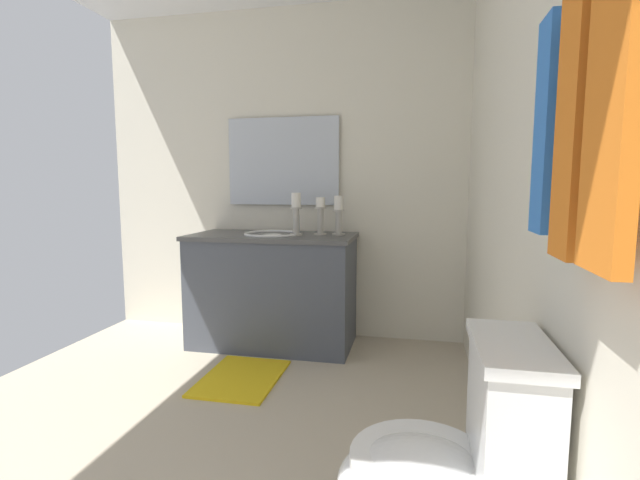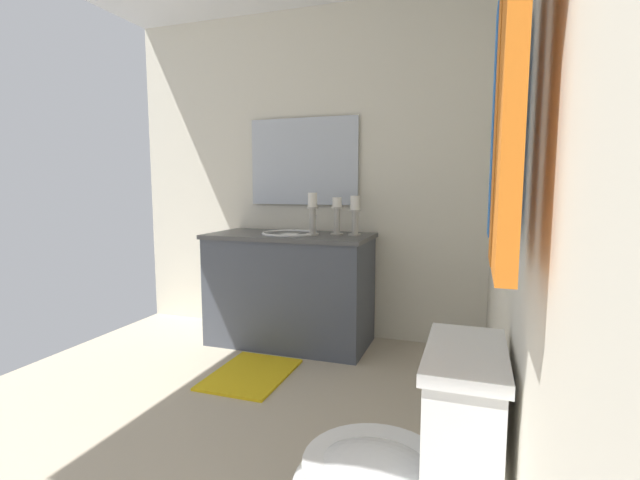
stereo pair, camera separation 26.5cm
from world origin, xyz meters
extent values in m
cube|color=beige|center=(0.00, 0.00, -0.01)|extent=(3.05, 2.80, 0.02)
cube|color=silver|center=(0.00, 1.40, 1.23)|extent=(3.05, 0.04, 2.45)
cube|color=silver|center=(-1.52, 0.00, 1.23)|extent=(0.04, 2.80, 2.45)
cube|color=#474C56|center=(-1.20, 0.03, 0.39)|extent=(0.55, 1.13, 0.77)
cube|color=#4C4C4C|center=(-1.20, 0.03, 0.79)|extent=(0.58, 1.16, 0.03)
sphere|color=black|center=(-1.30, -0.55, 0.42)|extent=(0.02, 0.02, 0.02)
sphere|color=black|center=(-1.10, -0.55, 0.42)|extent=(0.02, 0.02, 0.02)
ellipsoid|color=white|center=(-1.20, 0.03, 0.75)|extent=(0.38, 0.30, 0.11)
torus|color=white|center=(-1.20, 0.03, 0.80)|extent=(0.40, 0.40, 0.02)
cylinder|color=silver|center=(-1.20, 0.22, 0.87)|extent=(0.02, 0.02, 0.14)
cube|color=silver|center=(-1.48, 0.03, 1.33)|extent=(0.02, 0.86, 0.65)
cylinder|color=#B7B2A5|center=(-1.25, 0.49, 0.81)|extent=(0.09, 0.09, 0.01)
cylinder|color=#B7B2A5|center=(-1.25, 0.49, 0.88)|extent=(0.04, 0.04, 0.17)
cylinder|color=#B7B2A5|center=(-1.25, 0.49, 0.97)|extent=(0.08, 0.08, 0.01)
cylinder|color=white|center=(-1.25, 0.49, 1.03)|extent=(0.06, 0.06, 0.10)
cylinder|color=#B7B2A5|center=(-1.24, 0.37, 0.81)|extent=(0.09, 0.09, 0.01)
cylinder|color=#B7B2A5|center=(-1.24, 0.37, 0.89)|extent=(0.04, 0.04, 0.18)
cylinder|color=#B7B2A5|center=(-1.24, 0.37, 0.99)|extent=(0.08, 0.08, 0.01)
cylinder|color=white|center=(-1.24, 0.37, 1.03)|extent=(0.06, 0.06, 0.07)
cylinder|color=#B7B2A5|center=(-1.18, 0.21, 0.81)|extent=(0.09, 0.09, 0.01)
cylinder|color=#B7B2A5|center=(-1.18, 0.21, 0.89)|extent=(0.04, 0.04, 0.18)
cylinder|color=#B7B2A5|center=(-1.18, 0.21, 0.99)|extent=(0.08, 0.08, 0.01)
cylinder|color=white|center=(-1.18, 0.21, 1.05)|extent=(0.06, 0.06, 0.10)
cylinder|color=white|center=(0.67, 1.05, 0.40)|extent=(0.39, 0.39, 0.03)
cube|color=white|center=(0.67, 1.27, 0.56)|extent=(0.36, 0.17, 0.32)
cube|color=white|center=(0.67, 1.27, 0.73)|extent=(0.38, 0.19, 0.03)
cube|color=blue|center=(0.65, 1.32, 1.28)|extent=(0.12, 0.03, 0.51)
cube|color=orange|center=(0.84, 1.32, 1.26)|extent=(0.13, 0.03, 0.54)
cube|color=orange|center=(1.03, 1.32, 1.27)|extent=(0.16, 0.03, 0.54)
cube|color=yellow|center=(-0.57, 0.03, 0.01)|extent=(0.60, 0.44, 0.02)
camera|label=1|loc=(1.85, 1.02, 1.14)|focal=25.45mm
camera|label=2|loc=(1.78, 1.28, 1.14)|focal=25.45mm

